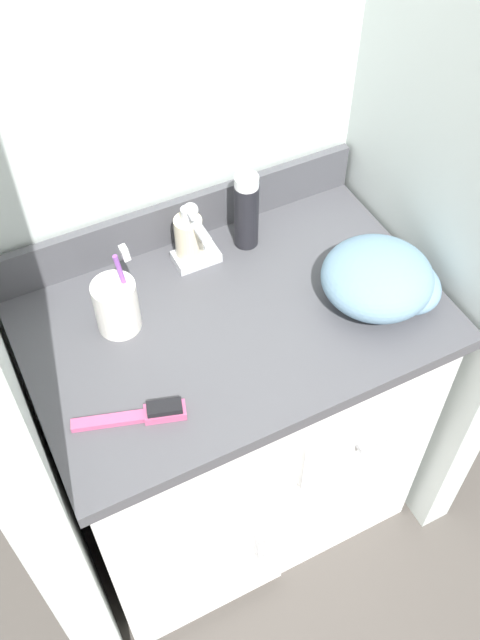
{
  "coord_description": "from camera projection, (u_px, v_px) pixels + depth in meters",
  "views": [
    {
      "loc": [
        -0.38,
        -0.77,
        1.78
      ],
      "look_at": [
        0.0,
        -0.03,
        0.78
      ],
      "focal_mm": 40.0,
      "sensor_mm": 36.0,
      "label": 1
    }
  ],
  "objects": [
    {
      "name": "vanity",
      "position": [
        235.0,
        422.0,
        1.61
      ],
      "size": [
        0.78,
        0.52,
        0.76
      ],
      "color": "white",
      "rests_on": "ground_plane"
    },
    {
      "name": "ground_plane",
      "position": [
        236.0,
        499.0,
        1.92
      ],
      "size": [
        6.0,
        6.0,
        0.0
      ],
      "primitive_type": "plane",
      "color": "#4C4742"
    },
    {
      "name": "hairbrush",
      "position": [
        146.0,
        414.0,
        1.19
      ],
      "size": [
        0.19,
        0.08,
        0.03
      ],
      "rotation": [
        0.0,
        0.0,
        -0.3
      ],
      "color": "#C1517F",
      "rests_on": "vanity"
    },
    {
      "name": "shaving_cream_can",
      "position": [
        246.0,
        211.0,
        1.4
      ],
      "size": [
        0.05,
        0.05,
        0.17
      ],
      "color": "black",
      "rests_on": "vanity"
    },
    {
      "name": "wall_back",
      "position": [
        156.0,
        75.0,
        1.24
      ],
      "size": [
        0.96,
        0.08,
        2.2
      ],
      "primitive_type": "cube",
      "color": "silver",
      "rests_on": "ground_plane"
    },
    {
      "name": "toothbrush_cup",
      "position": [
        117.0,
        305.0,
        1.28
      ],
      "size": [
        0.08,
        0.08,
        0.19
      ],
      "color": "white",
      "rests_on": "vanity"
    },
    {
      "name": "sink_faucet",
      "position": [
        196.0,
        243.0,
        1.39
      ],
      "size": [
        0.09,
        0.09,
        0.14
      ],
      "color": "silver",
      "rests_on": "vanity"
    },
    {
      "name": "wall_right",
      "position": [
        466.0,
        98.0,
        1.2
      ],
      "size": [
        0.08,
        0.58,
        2.2
      ],
      "primitive_type": "cube",
      "color": "silver",
      "rests_on": "ground_plane"
    },
    {
      "name": "backsplash",
      "position": [
        180.0,
        219.0,
        1.43
      ],
      "size": [
        0.78,
        0.02,
        0.1
      ],
      "color": "#4C4C51",
      "rests_on": "vanity"
    },
    {
      "name": "hand_towel",
      "position": [
        384.0,
        279.0,
        1.33
      ],
      "size": [
        0.22,
        0.21,
        0.1
      ],
      "color": "#6B8EA8",
      "rests_on": "vanity"
    },
    {
      "name": "soap_dispenser",
      "position": [
        189.0,
        239.0,
        1.39
      ],
      "size": [
        0.06,
        0.06,
        0.14
      ],
      "color": "beige",
      "rests_on": "vanity"
    }
  ]
}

